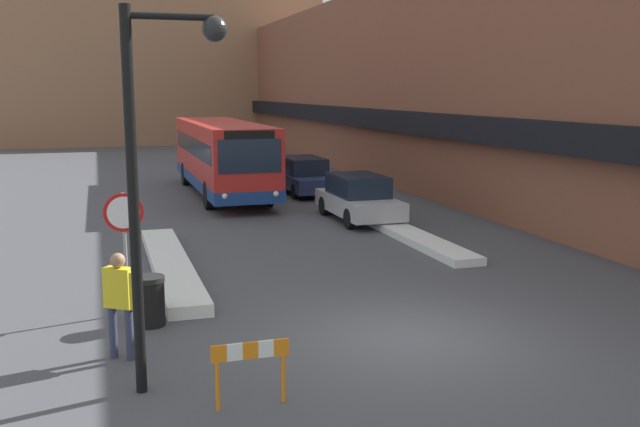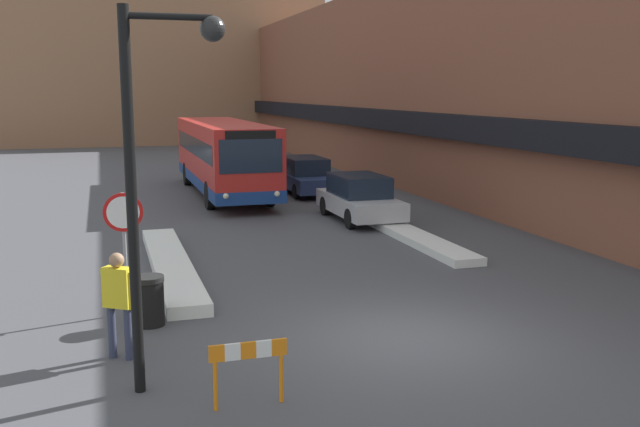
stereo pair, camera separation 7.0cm
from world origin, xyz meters
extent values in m
plane|color=#47474C|center=(0.00, 0.00, 0.00)|extent=(160.00, 160.00, 0.00)
cube|color=brown|center=(10.00, 24.00, 4.63)|extent=(5.00, 60.00, 9.25)
cube|color=black|center=(7.25, 24.00, 3.05)|extent=(0.50, 60.00, 0.90)
cube|color=#996B4C|center=(0.00, 50.36, 6.12)|extent=(26.00, 8.00, 12.24)
cube|color=silver|center=(-3.60, 6.20, 0.14)|extent=(0.90, 8.02, 0.27)
cube|color=silver|center=(3.60, 7.84, 0.11)|extent=(0.90, 7.22, 0.22)
cube|color=red|center=(-0.21, 18.56, 1.75)|extent=(2.50, 11.54, 2.60)
cube|color=navy|center=(-0.21, 18.56, 0.68)|extent=(2.52, 11.56, 0.46)
cube|color=#192333|center=(-0.21, 18.56, 2.11)|extent=(2.53, 10.61, 0.72)
cube|color=#192333|center=(-0.21, 12.78, 2.14)|extent=(2.20, 0.03, 1.17)
cube|color=black|center=(-0.21, 12.78, 2.87)|extent=(1.75, 0.03, 0.28)
sphere|color=#F2EAC6|center=(-1.11, 12.77, 0.80)|extent=(0.20, 0.20, 0.20)
sphere|color=#F2EAC6|center=(0.69, 12.77, 0.80)|extent=(0.20, 0.20, 0.20)
cylinder|color=black|center=(-1.34, 14.98, 0.53)|extent=(0.28, 1.06, 1.06)
cylinder|color=black|center=(0.93, 14.98, 0.53)|extent=(0.28, 1.06, 1.06)
cylinder|color=black|center=(-1.34, 22.13, 0.53)|extent=(0.28, 1.06, 1.06)
cylinder|color=black|center=(0.93, 22.13, 0.53)|extent=(0.28, 1.06, 1.06)
cube|color=#B7B7BC|center=(3.20, 11.22, 0.56)|extent=(1.79, 4.33, 0.58)
cube|color=#192333|center=(3.20, 11.33, 1.20)|extent=(1.57, 2.38, 0.70)
cylinder|color=black|center=(4.01, 9.88, 0.33)|extent=(0.20, 0.66, 0.66)
cylinder|color=black|center=(2.39, 9.88, 0.33)|extent=(0.20, 0.66, 0.66)
cylinder|color=black|center=(4.01, 12.56, 0.33)|extent=(0.20, 0.66, 0.66)
cylinder|color=black|center=(2.39, 12.56, 0.33)|extent=(0.20, 0.66, 0.66)
cube|color=navy|center=(3.20, 18.01, 0.55)|extent=(1.76, 4.88, 0.60)
cube|color=#192333|center=(3.20, 18.14, 1.19)|extent=(1.55, 2.68, 0.69)
cylinder|color=black|center=(4.00, 16.50, 0.31)|extent=(0.20, 0.62, 0.62)
cylinder|color=black|center=(2.40, 16.50, 0.31)|extent=(0.20, 0.62, 0.62)
cylinder|color=black|center=(4.00, 19.53, 0.31)|extent=(0.20, 0.62, 0.62)
cylinder|color=black|center=(2.40, 19.53, 0.31)|extent=(0.20, 0.62, 0.62)
cylinder|color=gray|center=(-4.75, 2.91, 1.21)|extent=(0.07, 0.07, 2.43)
cylinder|color=red|center=(-4.75, 2.89, 2.05)|extent=(0.76, 0.03, 0.76)
cylinder|color=white|center=(-4.75, 2.87, 2.05)|extent=(0.62, 0.01, 0.62)
cylinder|color=black|center=(-4.72, -0.95, 2.76)|extent=(0.16, 0.16, 5.52)
cylinder|color=black|center=(-4.12, -0.95, 5.37)|extent=(1.20, 0.10, 0.10)
sphere|color=black|center=(-3.52, -0.95, 5.22)|extent=(0.36, 0.36, 0.36)
cylinder|color=#333851|center=(-5.07, 0.57, 0.44)|extent=(0.13, 0.13, 0.88)
cylinder|color=#333851|center=(-4.82, 0.39, 0.44)|extent=(0.13, 0.13, 0.88)
cube|color=yellow|center=(-4.94, 0.48, 1.22)|extent=(0.52, 0.46, 0.66)
sphere|color=#9E7556|center=(-4.94, 0.48, 1.67)|extent=(0.24, 0.24, 0.24)
cylinder|color=yellow|center=(-5.14, 0.62, 1.18)|extent=(0.10, 0.10, 0.63)
cylinder|color=yellow|center=(-4.75, 0.35, 1.18)|extent=(0.10, 0.10, 0.63)
cylinder|color=black|center=(-4.38, 2.08, 0.42)|extent=(0.56, 0.56, 0.85)
cylinder|color=black|center=(-4.38, 2.08, 0.90)|extent=(0.59, 0.59, 0.10)
cylinder|color=orange|center=(-3.75, -1.91, 0.35)|extent=(0.06, 0.06, 0.70)
cylinder|color=orange|center=(-2.81, -1.91, 0.35)|extent=(0.06, 0.06, 0.70)
cube|color=orange|center=(-3.72, -1.91, 0.82)|extent=(0.22, 0.04, 0.24)
cube|color=white|center=(-3.50, -1.91, 0.82)|extent=(0.22, 0.04, 0.24)
cube|color=orange|center=(-3.28, -1.91, 0.82)|extent=(0.22, 0.04, 0.24)
cube|color=white|center=(-3.06, -1.91, 0.82)|extent=(0.22, 0.04, 0.24)
cube|color=orange|center=(-2.84, -1.91, 0.82)|extent=(0.22, 0.04, 0.24)
camera|label=1|loc=(-5.15, -11.16, 4.38)|focal=40.00mm
camera|label=2|loc=(-5.08, -11.19, 4.38)|focal=40.00mm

